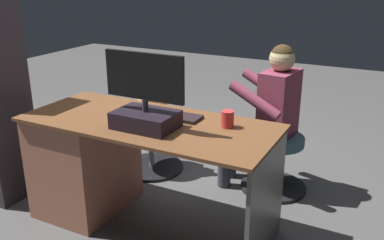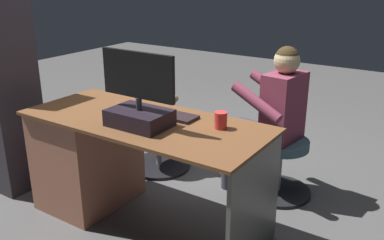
{
  "view_description": "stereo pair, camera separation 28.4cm",
  "coord_description": "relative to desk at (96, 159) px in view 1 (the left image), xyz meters",
  "views": [
    {
      "loc": [
        -1.34,
        2.46,
        1.59
      ],
      "look_at": [
        -0.11,
        0.08,
        0.63
      ],
      "focal_mm": 39.83,
      "sensor_mm": 36.0,
      "label": 1
    },
    {
      "loc": [
        -1.59,
        2.32,
        1.59
      ],
      "look_at": [
        -0.11,
        0.08,
        0.63
      ],
      "focal_mm": 39.83,
      "sensor_mm": 36.0,
      "label": 2
    }
  ],
  "objects": [
    {
      "name": "computer_mouse",
      "position": [
        -0.22,
        -0.15,
        0.36
      ],
      "size": [
        0.06,
        0.1,
        0.04
      ],
      "primitive_type": "ellipsoid",
      "color": "#2D1F27",
      "rests_on": "desk"
    },
    {
      "name": "monitor",
      "position": [
        -0.47,
        0.1,
        0.46
      ],
      "size": [
        0.5,
        0.25,
        0.44
      ],
      "color": "black",
      "rests_on": "desk"
    },
    {
      "name": "ground_plane",
      "position": [
        -0.42,
        -0.45,
        -0.38
      ],
      "size": [
        10.0,
        10.0,
        0.0
      ],
      "primitive_type": "plane",
      "color": "#4C4B4B"
    },
    {
      "name": "teddy_bear",
      "position": [
        0.02,
        -0.71,
        0.22
      ],
      "size": [
        0.26,
        0.26,
        0.38
      ],
      "color": "#A07850",
      "rests_on": "office_chair_teddy"
    },
    {
      "name": "desk",
      "position": [
        0.0,
        0.0,
        0.0
      ],
      "size": [
        1.56,
        0.67,
        0.72
      ],
      "color": "brown",
      "rests_on": "ground_plane"
    },
    {
      "name": "keyboard",
      "position": [
        -0.49,
        -0.13,
        0.35
      ],
      "size": [
        0.42,
        0.14,
        0.02
      ],
      "primitive_type": "cube",
      "color": "black",
      "rests_on": "desk"
    },
    {
      "name": "cup",
      "position": [
        -0.89,
        -0.13,
        0.39
      ],
      "size": [
        0.07,
        0.07,
        0.1
      ],
      "primitive_type": "cylinder",
      "color": "red",
      "rests_on": "desk"
    },
    {
      "name": "office_chair_teddy",
      "position": [
        0.02,
        -0.7,
        -0.15
      ],
      "size": [
        0.53,
        0.53,
        0.43
      ],
      "color": "black",
      "rests_on": "ground_plane"
    },
    {
      "name": "tv_remote",
      "position": [
        -0.28,
        0.03,
        0.35
      ],
      "size": [
        0.1,
        0.16,
        0.02
      ],
      "primitive_type": "cube",
      "rotation": [
        0.0,
        0.0,
        0.4
      ],
      "color": "black",
      "rests_on": "desk"
    },
    {
      "name": "visitor_chair",
      "position": [
        -0.99,
        -0.84,
        -0.13
      ],
      "size": [
        0.49,
        0.49,
        0.43
      ],
      "color": "black",
      "rests_on": "ground_plane"
    },
    {
      "name": "person",
      "position": [
        -0.9,
        -0.83,
        0.26
      ],
      "size": [
        0.54,
        0.52,
        1.1
      ],
      "color": "brown",
      "rests_on": "ground_plane"
    }
  ]
}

